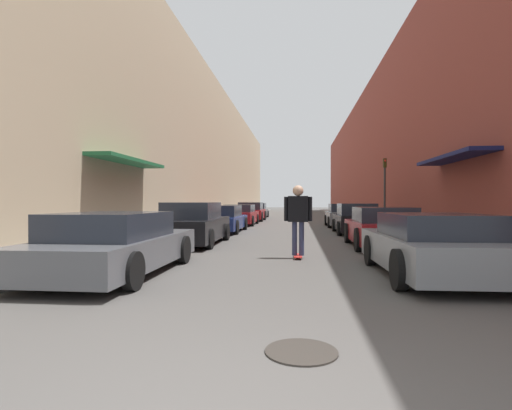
{
  "coord_description": "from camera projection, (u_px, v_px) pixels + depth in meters",
  "views": [
    {
      "loc": [
        0.46,
        -2.21,
        1.44
      ],
      "look_at": [
        -1.0,
        11.72,
        1.33
      ],
      "focal_mm": 28.0,
      "sensor_mm": 36.0,
      "label": 1
    }
  ],
  "objects": [
    {
      "name": "building_row_left",
      "position": [
        204.0,
        155.0,
        35.98
      ],
      "size": [
        4.9,
        66.25,
        11.29
      ],
      "color": "tan",
      "rests_on": "ground"
    },
    {
      "name": "parked_car_right_3",
      "position": [
        344.0,
        216.0,
        22.94
      ],
      "size": [
        2.08,
        3.99,
        1.32
      ],
      "color": "gray",
      "rests_on": "ground"
    },
    {
      "name": "parked_car_left_5",
      "position": [
        256.0,
        211.0,
        35.7
      ],
      "size": [
        2.06,
        4.5,
        1.33
      ],
      "color": "gray",
      "rests_on": "ground"
    },
    {
      "name": "parked_car_right_1",
      "position": [
        382.0,
        228.0,
        12.54
      ],
      "size": [
        2.02,
        3.96,
        1.27
      ],
      "color": "maroon",
      "rests_on": "ground"
    },
    {
      "name": "building_row_right",
      "position": [
        386.0,
        155.0,
        34.31
      ],
      "size": [
        4.9,
        66.25,
        10.86
      ],
      "color": "brown",
      "rests_on": "ground"
    },
    {
      "name": "ground",
      "position": [
        291.0,
        222.0,
        28.61
      ],
      "size": [
        145.74,
        145.74,
        0.0
      ],
      "primitive_type": "plane",
      "color": "#4C4947"
    },
    {
      "name": "parked_car_left_4",
      "position": [
        251.0,
        212.0,
        29.97
      ],
      "size": [
        1.99,
        4.43,
        1.39
      ],
      "color": "maroon",
      "rests_on": "ground"
    },
    {
      "name": "skateboarder",
      "position": [
        298.0,
        213.0,
        10.16
      ],
      "size": [
        0.71,
        0.78,
        1.86
      ],
      "color": "#B2231E",
      "rests_on": "ground"
    },
    {
      "name": "parked_car_left_3",
      "position": [
        240.0,
        215.0,
        24.7
      ],
      "size": [
        1.99,
        4.44,
        1.26
      ],
      "color": "maroon",
      "rests_on": "ground"
    },
    {
      "name": "curb_strip_left",
      "position": [
        235.0,
        217.0,
        35.73
      ],
      "size": [
        1.8,
        66.25,
        0.12
      ],
      "color": "gray",
      "rests_on": "ground"
    },
    {
      "name": "traffic_light",
      "position": [
        385.0,
        185.0,
        19.85
      ],
      "size": [
        0.16,
        0.22,
        3.47
      ],
      "color": "#2D2D2D",
      "rests_on": "curb_strip_right"
    },
    {
      "name": "parked_car_right_2",
      "position": [
        356.0,
        219.0,
        18.01
      ],
      "size": [
        1.88,
        3.94,
        1.36
      ],
      "color": "black",
      "rests_on": "ground"
    },
    {
      "name": "parked_car_left_1",
      "position": [
        194.0,
        224.0,
        13.53
      ],
      "size": [
        1.89,
        4.62,
        1.42
      ],
      "color": "black",
      "rests_on": "ground"
    },
    {
      "name": "parked_car_left_0",
      "position": [
        115.0,
        244.0,
        7.92
      ],
      "size": [
        2.08,
        4.68,
        1.23
      ],
      "color": "#515459",
      "rests_on": "ground"
    },
    {
      "name": "parked_car_left_2",
      "position": [
        222.0,
        219.0,
        18.98
      ],
      "size": [
        2.02,
        4.8,
        1.27
      ],
      "color": "navy",
      "rests_on": "ground"
    },
    {
      "name": "manhole_cover",
      "position": [
        301.0,
        352.0,
        3.81
      ],
      "size": [
        0.7,
        0.7,
        0.02
      ],
      "color": "#332D28",
      "rests_on": "ground"
    },
    {
      "name": "curb_strip_right",
      "position": [
        351.0,
        218.0,
        34.66
      ],
      "size": [
        1.8,
        66.25,
        0.12
      ],
      "color": "gray",
      "rests_on": "ground"
    },
    {
      "name": "parked_car_right_0",
      "position": [
        433.0,
        246.0,
        7.61
      ],
      "size": [
        2.04,
        4.24,
        1.22
      ],
      "color": "gray",
      "rests_on": "ground"
    }
  ]
}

